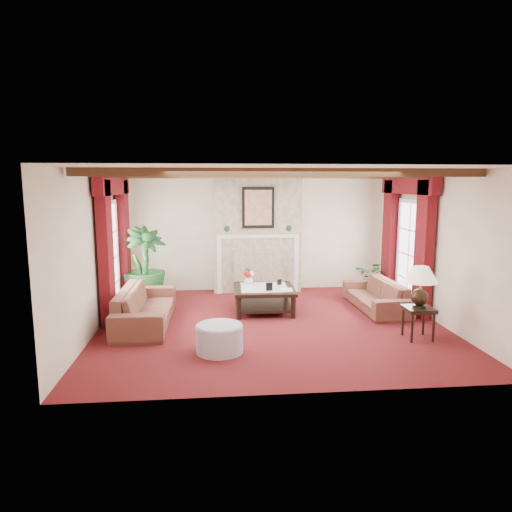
{
  "coord_description": "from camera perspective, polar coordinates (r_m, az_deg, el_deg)",
  "views": [
    {
      "loc": [
        -1.02,
        -7.8,
        2.49
      ],
      "look_at": [
        -0.23,
        0.4,
        1.17
      ],
      "focal_mm": 32.0,
      "sensor_mm": 36.0,
      "label": 1
    }
  ],
  "objects": [
    {
      "name": "photo_frame_a",
      "position": [
        8.6,
        1.66,
        -3.88
      ],
      "size": [
        0.13,
        0.02,
        0.17
      ],
      "primitive_type": null,
      "rotation": [
        0.0,
        0.0,
        0.02
      ],
      "color": "black",
      "rests_on": "coffee_table"
    },
    {
      "name": "photo_frame_b",
      "position": [
        9.11,
        2.95,
        -3.3
      ],
      "size": [
        0.09,
        0.05,
        0.12
      ],
      "primitive_type": null,
      "rotation": [
        0.0,
        0.0,
        0.41
      ],
      "color": "black",
      "rests_on": "coffee_table"
    },
    {
      "name": "back_wall",
      "position": [
        10.67,
        0.04,
        2.97
      ],
      "size": [
        6.0,
        0.02,
        2.7
      ],
      "primitive_type": "cube",
      "color": "beige",
      "rests_on": "ground"
    },
    {
      "name": "book",
      "position": [
        8.63,
        3.05,
        -3.34
      ],
      "size": [
        0.24,
        0.09,
        0.32
      ],
      "primitive_type": "imported",
      "rotation": [
        0.0,
        0.0,
        -0.14
      ],
      "color": "black",
      "rests_on": "coffee_table"
    },
    {
      "name": "table_lamp",
      "position": [
        7.73,
        19.83,
        -3.6
      ],
      "size": [
        0.54,
        0.54,
        0.69
      ],
      "primitive_type": null,
      "color": "black",
      "rests_on": "side_table"
    },
    {
      "name": "ceiling",
      "position": [
        7.87,
        2.0,
        10.62
      ],
      "size": [
        6.0,
        6.0,
        0.0
      ],
      "primitive_type": "plane",
      "rotation": [
        3.14,
        0.0,
        0.0
      ],
      "color": "white",
      "rests_on": "floor"
    },
    {
      "name": "coffee_table",
      "position": [
        8.97,
        1.01,
        -5.44
      ],
      "size": [
        1.2,
        1.2,
        0.47
      ],
      "primitive_type": null,
      "rotation": [
        0.0,
        0.0,
        -0.03
      ],
      "color": "black",
      "rests_on": "ground"
    },
    {
      "name": "ottoman",
      "position": [
        6.91,
        -4.59,
        -10.26
      ],
      "size": [
        0.7,
        0.7,
        0.41
      ],
      "primitive_type": "cylinder",
      "color": "#968FA3",
      "rests_on": "ground"
    },
    {
      "name": "curtains_left",
      "position": [
        9.0,
        -17.51,
        9.07
      ],
      "size": [
        0.2,
        2.4,
        2.55
      ],
      "primitive_type": null,
      "color": "#510A0F",
      "rests_on": "ground"
    },
    {
      "name": "side_table",
      "position": [
        7.88,
        19.59,
        -7.88
      ],
      "size": [
        0.54,
        0.54,
        0.52
      ],
      "primitive_type": null,
      "rotation": [
        0.0,
        0.0,
        0.26
      ],
      "color": "black",
      "rests_on": "ground"
    },
    {
      "name": "sofa_right",
      "position": [
        9.41,
        14.77,
        -4.15
      ],
      "size": [
        1.98,
        0.66,
        0.76
      ],
      "primitive_type": "imported",
      "rotation": [
        0.0,
        0.0,
        -1.55
      ],
      "color": "#3C1016",
      "rests_on": "ground"
    },
    {
      "name": "potted_palm",
      "position": [
        9.85,
        -13.71,
        -3.12
      ],
      "size": [
        2.42,
        2.46,
        0.9
      ],
      "primitive_type": "imported",
      "rotation": [
        0.0,
        0.0,
        0.63
      ],
      "color": "black",
      "rests_on": "ground"
    },
    {
      "name": "ceiling_beams",
      "position": [
        7.87,
        1.99,
        10.18
      ],
      "size": [
        6.0,
        3.0,
        0.12
      ],
      "primitive_type": null,
      "color": "#351E11",
      "rests_on": "ceiling"
    },
    {
      "name": "curtains_right",
      "position": [
        9.62,
        18.54,
        9.0
      ],
      "size": [
        0.2,
        2.4,
        2.55
      ],
      "primitive_type": null,
      "color": "#510A0F",
      "rests_on": "ground"
    },
    {
      "name": "fireplace",
      "position": [
        10.41,
        0.15,
        10.26
      ],
      "size": [
        2.0,
        0.52,
        2.7
      ],
      "primitive_type": null,
      "color": "tan",
      "rests_on": "ground"
    },
    {
      "name": "floor",
      "position": [
        8.26,
        1.89,
        -8.46
      ],
      "size": [
        6.0,
        6.0,
        0.0
      ],
      "primitive_type": "plane",
      "color": "#4E0F0E",
      "rests_on": "ground"
    },
    {
      "name": "french_door_right",
      "position": [
        9.67,
        19.01,
        6.48
      ],
      "size": [
        0.1,
        1.1,
        2.16
      ],
      "primitive_type": null,
      "color": "white",
      "rests_on": "ground"
    },
    {
      "name": "left_wall",
      "position": [
        8.13,
        -19.51,
        0.51
      ],
      "size": [
        0.02,
        5.5,
        2.7
      ],
      "primitive_type": "cube",
      "color": "beige",
      "rests_on": "ground"
    },
    {
      "name": "sofa_left",
      "position": [
        8.36,
        -13.66,
        -5.39
      ],
      "size": [
        2.24,
        0.69,
        0.87
      ],
      "primitive_type": "imported",
      "rotation": [
        0.0,
        0.0,
        1.56
      ],
      "color": "#3C1016",
      "rests_on": "ground"
    },
    {
      "name": "small_plant",
      "position": [
        10.47,
        14.39,
        -3.18
      ],
      "size": [
        1.5,
        1.5,
        0.63
      ],
      "primitive_type": "imported",
      "rotation": [
        0.0,
        0.0,
        -0.93
      ],
      "color": "black",
      "rests_on": "ground"
    },
    {
      "name": "french_door_left",
      "position": [
        9.03,
        -18.07,
        6.37
      ],
      "size": [
        0.1,
        1.1,
        2.16
      ],
      "primitive_type": null,
      "color": "white",
      "rests_on": "ground"
    },
    {
      "name": "right_wall",
      "position": [
        8.85,
        21.58,
        1.06
      ],
      "size": [
        0.02,
        5.5,
        2.7
      ],
      "primitive_type": "cube",
      "color": "beige",
      "rests_on": "ground"
    },
    {
      "name": "flower_vase",
      "position": [
        9.18,
        -0.94,
        -3.0
      ],
      "size": [
        0.31,
        0.31,
        0.18
      ],
      "primitive_type": "imported",
      "rotation": [
        0.0,
        0.0,
        0.35
      ],
      "color": "silver",
      "rests_on": "coffee_table"
    }
  ]
}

